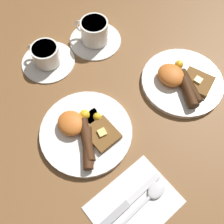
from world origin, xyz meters
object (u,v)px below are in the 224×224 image
(teacup_near, at_px, (47,57))
(spoon, at_px, (151,195))
(knife, at_px, (128,203))
(breakfast_plate_far, at_px, (182,81))
(teacup_far, at_px, (95,34))
(breakfast_plate_near, at_px, (86,131))

(teacup_near, xyz_separation_m, spoon, (0.49, -0.02, -0.02))
(teacup_near, relative_size, knife, 0.89)
(breakfast_plate_far, distance_m, teacup_far, 0.31)
(teacup_far, distance_m, spoon, 0.51)
(breakfast_plate_near, distance_m, knife, 0.21)
(teacup_far, bearing_deg, breakfast_plate_far, 18.99)
(breakfast_plate_far, relative_size, teacup_far, 1.43)
(breakfast_plate_near, xyz_separation_m, breakfast_plate_far, (0.04, 0.31, 0.00))
(breakfast_plate_far, distance_m, spoon, 0.34)
(teacup_far, distance_m, knife, 0.51)
(teacup_near, bearing_deg, breakfast_plate_far, 40.54)
(breakfast_plate_near, xyz_separation_m, teacup_far, (-0.25, 0.21, 0.02))
(breakfast_plate_far, xyz_separation_m, teacup_far, (-0.29, -0.10, 0.02))
(breakfast_plate_far, bearing_deg, spoon, -57.06)
(breakfast_plate_near, bearing_deg, breakfast_plate_far, 82.06)
(knife, distance_m, spoon, 0.06)
(teacup_far, xyz_separation_m, knife, (0.45, -0.24, -0.03))
(spoon, bearing_deg, breakfast_plate_far, 28.85)
(knife, xyz_separation_m, spoon, (0.02, 0.05, 0.00))
(teacup_near, bearing_deg, knife, -8.83)
(breakfast_plate_far, height_order, spoon, breakfast_plate_far)
(breakfast_plate_far, distance_m, knife, 0.38)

